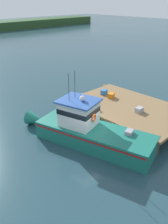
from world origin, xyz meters
TOP-DOWN VIEW (x-y plane):
  - ground_plane at (0.00, 0.00)m, footprint 200.00×200.00m
  - dock at (4.80, 0.00)m, footprint 6.00×9.00m
  - main_fishing_boat at (0.05, -0.06)m, footprint 4.54×9.94m
  - crate_single_far at (5.34, 3.08)m, footprint 0.71×0.61m
  - crate_stack_mid_dock at (5.17, 2.10)m, footprint 0.72×0.63m
  - crate_stack_near_edge at (4.48, -1.20)m, footprint 0.60×0.44m
  - crate_single_by_cleat at (3.04, 3.62)m, footprint 0.69×0.58m
  - bait_bucket at (2.47, 1.35)m, footprint 0.32×0.32m
  - mooring_buoy_outer at (9.20, 6.26)m, footprint 0.35×0.35m

SIDE VIEW (x-z plane):
  - ground_plane at x=0.00m, z-range 0.00..0.00m
  - mooring_buoy_outer at x=9.20m, z-range 0.00..0.35m
  - main_fishing_boat at x=0.05m, z-range -1.39..3.41m
  - dock at x=4.80m, z-range 0.47..1.67m
  - bait_bucket at x=2.47m, z-range 1.20..1.54m
  - crate_stack_near_edge at x=4.48m, z-range 1.20..1.56m
  - crate_stack_mid_dock at x=5.17m, z-range 1.20..1.59m
  - crate_single_far at x=5.34m, z-range 1.20..1.60m
  - crate_single_by_cleat at x=3.04m, z-range 1.20..1.63m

